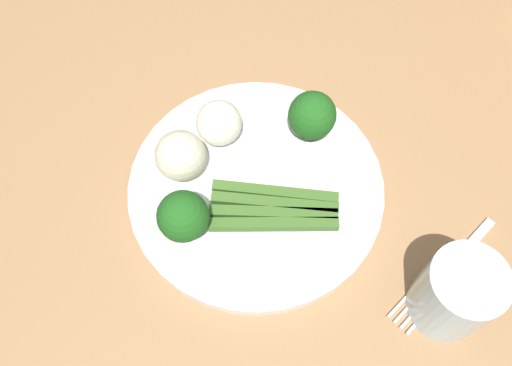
# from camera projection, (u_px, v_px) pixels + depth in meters

# --- Properties ---
(ground_plane) EXTENTS (6.00, 6.00, 0.02)m
(ground_plane) POSITION_uv_depth(u_px,v_px,m) (282.00, 329.00, 1.33)
(ground_plane) COLOR gray
(dining_table) EXTENTS (1.39, 0.82, 0.76)m
(dining_table) POSITION_uv_depth(u_px,v_px,m) (302.00, 216.00, 0.74)
(dining_table) COLOR #9E754C
(dining_table) RESTS_ON ground_plane
(plate) EXTENTS (0.29, 0.29, 0.01)m
(plate) POSITION_uv_depth(u_px,v_px,m) (256.00, 188.00, 0.63)
(plate) COLOR white
(plate) RESTS_ON dining_table
(asparagus_bundle) EXTENTS (0.14, 0.13, 0.01)m
(asparagus_bundle) POSITION_uv_depth(u_px,v_px,m) (274.00, 208.00, 0.61)
(asparagus_bundle) COLOR #3D6626
(asparagus_bundle) RESTS_ON plate
(broccoli_front_left) EXTENTS (0.05, 0.05, 0.07)m
(broccoli_front_left) POSITION_uv_depth(u_px,v_px,m) (183.00, 217.00, 0.57)
(broccoli_front_left) COLOR #4C7F2B
(broccoli_front_left) RESTS_ON plate
(broccoli_left) EXTENTS (0.05, 0.05, 0.07)m
(broccoli_left) POSITION_uv_depth(u_px,v_px,m) (312.00, 116.00, 0.62)
(broccoli_left) COLOR #4C7F2B
(broccoli_left) RESTS_ON plate
(cauliflower_back) EXTENTS (0.05, 0.05, 0.05)m
(cauliflower_back) POSITION_uv_depth(u_px,v_px,m) (219.00, 123.00, 0.63)
(cauliflower_back) COLOR white
(cauliflower_back) RESTS_ON plate
(cauliflower_near_fork) EXTENTS (0.06, 0.06, 0.06)m
(cauliflower_near_fork) POSITION_uv_depth(u_px,v_px,m) (181.00, 156.00, 0.61)
(cauliflower_near_fork) COLOR beige
(cauliflower_near_fork) RESTS_ON plate
(fork) EXTENTS (0.03, 0.17, 0.00)m
(fork) POSITION_uv_depth(u_px,v_px,m) (444.00, 273.00, 0.59)
(fork) COLOR silver
(fork) RESTS_ON dining_table
(water_glass) EXTENTS (0.08, 0.08, 0.09)m
(water_glass) POSITION_uv_depth(u_px,v_px,m) (456.00, 294.00, 0.54)
(water_glass) COLOR silver
(water_glass) RESTS_ON dining_table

